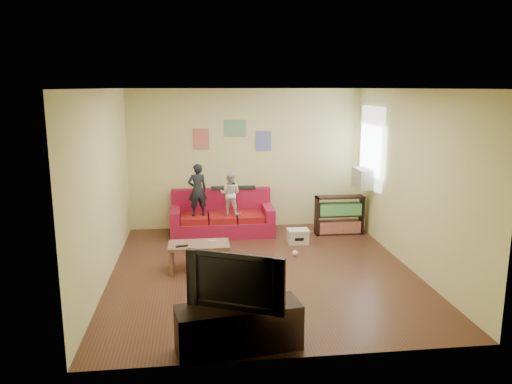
{
  "coord_description": "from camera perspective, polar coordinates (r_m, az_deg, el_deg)",
  "views": [
    {
      "loc": [
        -0.95,
        -7.07,
        2.72
      ],
      "look_at": [
        0.0,
        0.8,
        1.05
      ],
      "focal_mm": 35.0,
      "sensor_mm": 36.0,
      "label": 1
    }
  ],
  "objects": [
    {
      "name": "remote",
      "position": [
        7.49,
        -8.47,
        -6.13
      ],
      "size": [
        0.19,
        0.09,
        0.02
      ],
      "primitive_type": "cube",
      "rotation": [
        0.0,
        0.0,
        0.24
      ],
      "color": "black",
      "rests_on": "coffee_table"
    },
    {
      "name": "child_b",
      "position": [
        9.19,
        -2.96,
        -0.19
      ],
      "size": [
        0.47,
        0.42,
        0.8
      ],
      "primitive_type": "imported",
      "rotation": [
        0.0,
        0.0,
        2.79
      ],
      "color": "silver",
      "rests_on": "sofa"
    },
    {
      "name": "artwork_left",
      "position": [
        9.61,
        -6.29,
        6.03
      ],
      "size": [
        0.3,
        0.01,
        0.4
      ],
      "primitive_type": "cube",
      "color": "#D87266",
      "rests_on": "room_shell"
    },
    {
      "name": "file_box",
      "position": [
        8.9,
        4.81,
        -5.07
      ],
      "size": [
        0.37,
        0.28,
        0.26
      ],
      "color": "silver",
      "rests_on": "ground"
    },
    {
      "name": "tv_stand",
      "position": [
        5.43,
        -1.99,
        -15.21
      ],
      "size": [
        1.36,
        0.63,
        0.49
      ],
      "primitive_type": "cube",
      "rotation": [
        0.0,
        0.0,
        0.16
      ],
      "color": "black",
      "rests_on": "ground"
    },
    {
      "name": "child_a",
      "position": [
        9.16,
        -6.71,
        0.24
      ],
      "size": [
        0.4,
        0.31,
        0.97
      ],
      "primitive_type": "imported",
      "rotation": [
        0.0,
        0.0,
        3.4
      ],
      "color": "black",
      "rests_on": "sofa"
    },
    {
      "name": "game_controller",
      "position": [
        7.65,
        -5.05,
        -5.62
      ],
      "size": [
        0.14,
        0.08,
        0.03
      ],
      "primitive_type": "cube",
      "rotation": [
        0.0,
        0.0,
        -0.31
      ],
      "color": "silver",
      "rests_on": "coffee_table"
    },
    {
      "name": "bookshelf",
      "position": [
        9.54,
        9.49,
        -2.83
      ],
      "size": [
        0.9,
        0.27,
        0.72
      ],
      "color": "black",
      "rests_on": "ground"
    },
    {
      "name": "television",
      "position": [
        5.21,
        -2.04,
        -9.83
      ],
      "size": [
        1.01,
        0.56,
        0.61
      ],
      "primitive_type": "imported",
      "rotation": [
        0.0,
        0.0,
        -0.43
      ],
      "color": "black",
      "rests_on": "tv_stand"
    },
    {
      "name": "sofa",
      "position": [
        9.47,
        -3.89,
        -3.07
      ],
      "size": [
        1.9,
        0.87,
        0.84
      ],
      "color": "#A9153B",
      "rests_on": "ground"
    },
    {
      "name": "tissue",
      "position": [
        8.28,
        4.49,
        -6.98
      ],
      "size": [
        0.12,
        0.12,
        0.1
      ],
      "primitive_type": "sphere",
      "rotation": [
        0.0,
        0.0,
        0.24
      ],
      "color": "white",
      "rests_on": "ground"
    },
    {
      "name": "room_shell",
      "position": [
        7.26,
        0.76,
        1.03
      ],
      "size": [
        4.52,
        5.02,
        2.72
      ],
      "color": "#542E21",
      "rests_on": "ground"
    },
    {
      "name": "coffee_table",
      "position": [
        7.62,
        -6.54,
        -6.29
      ],
      "size": [
        0.91,
        0.5,
        0.41
      ],
      "color": "#835E4C",
      "rests_on": "ground"
    },
    {
      "name": "window",
      "position": [
        9.34,
        13.05,
        4.95
      ],
      "size": [
        0.04,
        1.08,
        1.48
      ],
      "primitive_type": "cube",
      "color": "white",
      "rests_on": "room_shell"
    },
    {
      "name": "artwork_right",
      "position": [
        9.7,
        0.86,
        5.86
      ],
      "size": [
        0.3,
        0.01,
        0.38
      ],
      "primitive_type": "cube",
      "color": "#727FCC",
      "rests_on": "room_shell"
    },
    {
      "name": "artwork_center",
      "position": [
        9.62,
        -2.41,
        7.29
      ],
      "size": [
        0.42,
        0.01,
        0.32
      ],
      "primitive_type": "cube",
      "color": "#72B27F",
      "rests_on": "room_shell"
    },
    {
      "name": "ac_unit",
      "position": [
        9.38,
        12.2,
        1.56
      ],
      "size": [
        0.28,
        0.55,
        0.35
      ],
      "primitive_type": "cube",
      "color": "#B7B2A3",
      "rests_on": "window"
    }
  ]
}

